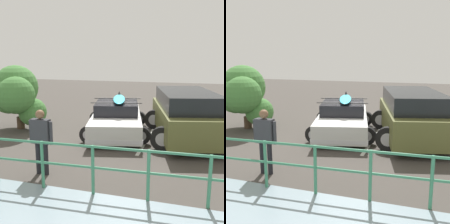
# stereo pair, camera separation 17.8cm
# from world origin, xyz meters

# --- Properties ---
(ground_plane) EXTENTS (44.00, 44.00, 0.02)m
(ground_plane) POSITION_xyz_m (0.00, 0.00, -0.01)
(ground_plane) COLOR #423D38
(ground_plane) RESTS_ON ground
(parking_stripe) EXTENTS (0.12, 4.44, 0.00)m
(parking_stripe) POSITION_xyz_m (-1.16, 0.10, 0.00)
(parking_stripe) COLOR silver
(parking_stripe) RESTS_ON ground
(sedan_car) EXTENTS (2.98, 4.52, 1.49)m
(sedan_car) POSITION_xyz_m (0.12, 0.06, 0.58)
(sedan_car) COLOR silver
(sedan_car) RESTS_ON ground
(suv_car) EXTENTS (3.33, 4.96, 1.72)m
(suv_car) POSITION_xyz_m (-2.43, 0.03, 0.90)
(suv_car) COLOR brown
(suv_car) RESTS_ON ground
(person_bystander) EXTENTS (0.64, 0.22, 1.65)m
(person_bystander) POSITION_xyz_m (0.83, 4.31, 0.99)
(person_bystander) COLOR black
(person_bystander) RESTS_ON ground
(railing_fence) EXTENTS (7.14, 0.40, 1.09)m
(railing_fence) POSITION_xyz_m (-0.76, 4.92, 0.70)
(railing_fence) COLOR #387F5B
(railing_fence) RESTS_ON ground
(bush_near_left) EXTENTS (2.32, 2.33, 2.57)m
(bush_near_left) POSITION_xyz_m (4.13, 0.66, 1.46)
(bush_near_left) COLOR #4C3828
(bush_near_left) RESTS_ON ground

